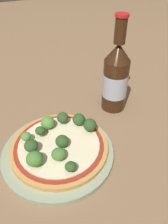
{
  "coord_description": "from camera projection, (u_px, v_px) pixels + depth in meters",
  "views": [
    {
      "loc": [
        -0.06,
        -0.33,
        0.38
      ],
      "look_at": [
        0.1,
        0.03,
        0.06
      ],
      "focal_mm": 35.0,
      "sensor_mm": 36.0,
      "label": 1
    }
  ],
  "objects": [
    {
      "name": "ground_plane",
      "position": [
        49.0,
        151.0,
        0.49
      ],
      "size": [
        3.0,
        3.0,
        0.0
      ],
      "primitive_type": "plane",
      "color": "#846647"
    },
    {
      "name": "plate",
      "position": [
        58.0,
        152.0,
        0.48
      ],
      "size": [
        0.24,
        0.24,
        0.01
      ],
      "color": "#93A384",
      "rests_on": "ground_plane"
    },
    {
      "name": "pizza",
      "position": [
        59.0,
        146.0,
        0.48
      ],
      "size": [
        0.21,
        0.21,
        0.01
      ],
      "color": "tan",
      "rests_on": "plate"
    },
    {
      "name": "broccoli_floret_0",
      "position": [
        35.0,
        159.0,
        0.42
      ],
      "size": [
        0.03,
        0.03,
        0.03
      ],
      "color": "#7A9E5B",
      "rests_on": "pizza"
    },
    {
      "name": "broccoli_floret_1",
      "position": [
        71.0,
        167.0,
        0.41
      ],
      "size": [
        0.02,
        0.02,
        0.02
      ],
      "color": "#7A9E5B",
      "rests_on": "pizza"
    },
    {
      "name": "broccoli_floret_2",
      "position": [
        59.0,
        154.0,
        0.44
      ],
      "size": [
        0.03,
        0.03,
        0.02
      ],
      "color": "#7A9E5B",
      "rests_on": "pizza"
    },
    {
      "name": "broccoli_floret_3",
      "position": [
        26.0,
        137.0,
        0.47
      ],
      "size": [
        0.02,
        0.02,
        0.02
      ],
      "color": "#7A9E5B",
      "rests_on": "pizza"
    },
    {
      "name": "broccoli_floret_4",
      "position": [
        90.0,
        125.0,
        0.5
      ],
      "size": [
        0.03,
        0.03,
        0.03
      ],
      "color": "#7A9E5B",
      "rests_on": "pizza"
    },
    {
      "name": "broccoli_floret_5",
      "position": [
        40.0,
        131.0,
        0.48
      ],
      "size": [
        0.02,
        0.02,
        0.03
      ],
      "color": "#7A9E5B",
      "rests_on": "pizza"
    },
    {
      "name": "broccoli_floret_6",
      "position": [
        48.0,
        123.0,
        0.5
      ],
      "size": [
        0.03,
        0.03,
        0.03
      ],
      "color": "#7A9E5B",
      "rests_on": "pizza"
    },
    {
      "name": "broccoli_floret_7",
      "position": [
        79.0,
        119.0,
        0.52
      ],
      "size": [
        0.03,
        0.03,
        0.03
      ],
      "color": "#7A9E5B",
      "rests_on": "pizza"
    },
    {
      "name": "broccoli_floret_8",
      "position": [
        31.0,
        146.0,
        0.45
      ],
      "size": [
        0.03,
        0.03,
        0.03
      ],
      "color": "#7A9E5B",
      "rests_on": "pizza"
    },
    {
      "name": "broccoli_floret_9",
      "position": [
        62.0,
        141.0,
        0.46
      ],
      "size": [
        0.03,
        0.03,
        0.03
      ],
      "color": "#7A9E5B",
      "rests_on": "pizza"
    },
    {
      "name": "broccoli_floret_10",
      "position": [
        63.0,
        118.0,
        0.52
      ],
      "size": [
        0.03,
        0.03,
        0.03
      ],
      "color": "#7A9E5B",
      "rests_on": "pizza"
    },
    {
      "name": "beer_bottle",
      "position": [
        116.0,
        78.0,
        0.56
      ],
      "size": [
        0.07,
        0.07,
        0.25
      ],
      "color": "#381E0F",
      "rests_on": "ground_plane"
    }
  ]
}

